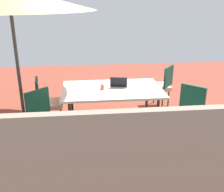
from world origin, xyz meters
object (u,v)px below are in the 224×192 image
object	(u,v)px
chair_southwest	(162,84)
cup	(102,87)
laptop	(119,85)
chair_northeast	(44,117)
dining_table	(112,91)
chair_east	(47,101)
chair_northwest	(188,112)
patio_umbrella	(9,0)

from	to	relation	value
chair_southwest	cup	distance (m)	1.60
laptop	cup	bearing A→B (deg)	32.81
chair_northeast	dining_table	bearing A→B (deg)	-12.15
dining_table	cup	world-z (taller)	cup
chair_east	chair_northwest	distance (m)	2.54
chair_northeast	chair_southwest	bearing A→B (deg)	-12.05
chair_northeast	chair_east	bearing A→B (deg)	50.06
chair_northeast	cup	distance (m)	1.22
dining_table	cup	size ratio (longest dim) A/B	18.45
chair_northwest	laptop	world-z (taller)	chair_northwest
dining_table	cup	xyz separation A→B (m)	(0.19, 0.05, 0.10)
chair_east	chair_northeast	world-z (taller)	same
cup	chair_southwest	bearing A→B (deg)	-149.98
chair_northeast	cup	xyz separation A→B (m)	(-0.98, -0.68, 0.25)
chair_east	chair_northwest	world-z (taller)	same
chair_northwest	cup	bearing A→B (deg)	-163.08
chair_northwest	chair_northeast	size ratio (longest dim) A/B	1.00
laptop	cup	xyz separation A→B (m)	(0.33, 0.14, 0.00)
chair_southwest	laptop	xyz separation A→B (m)	(1.05, 0.66, 0.24)
chair_northwest	chair_southwest	bearing A→B (deg)	135.16
patio_umbrella	chair_southwest	xyz separation A→B (m)	(-2.87, -0.68, -1.77)
chair_east	laptop	distance (m)	1.39
chair_northeast	chair_northwest	bearing A→B (deg)	-45.27
chair_northwest	chair_southwest	world-z (taller)	same
chair_southwest	chair_northwest	bearing A→B (deg)	39.11
dining_table	chair_southwest	size ratio (longest dim) A/B	1.91
chair_northeast	laptop	xyz separation A→B (m)	(-1.31, -0.82, 0.24)
patio_umbrella	chair_northeast	xyz separation A→B (m)	(-0.51, 0.79, -1.77)
chair_east	dining_table	bearing A→B (deg)	-97.70
chair_east	cup	xyz separation A→B (m)	(-1.04, 0.04, 0.25)
patio_umbrella	chair_east	world-z (taller)	patio_umbrella
dining_table	patio_umbrella	world-z (taller)	patio_umbrella
chair_east	chair_southwest	distance (m)	2.52
chair_southwest	cup	size ratio (longest dim) A/B	9.67
chair_east	chair_southwest	world-z (taller)	same
chair_northeast	laptop	bearing A→B (deg)	-12.16
chair_southwest	dining_table	bearing A→B (deg)	-19.22
chair_east	laptop	bearing A→B (deg)	-94.10
chair_northwest	chair_northeast	world-z (taller)	same
cup	dining_table	bearing A→B (deg)	-165.35
dining_table	patio_umbrella	bearing A→B (deg)	-2.09
patio_umbrella	chair_northwest	distance (m)	3.48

